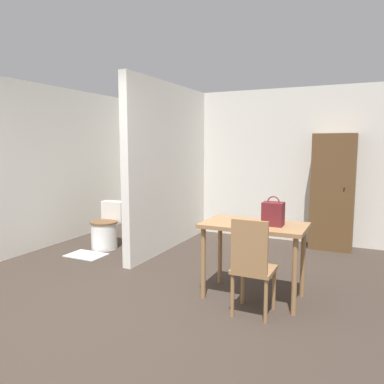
% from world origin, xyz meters
% --- Properties ---
extents(ground_plane, '(16.00, 16.00, 0.00)m').
position_xyz_m(ground_plane, '(0.00, 0.00, 0.00)').
color(ground_plane, '#382D26').
extents(wall_back, '(5.75, 0.12, 2.50)m').
position_xyz_m(wall_back, '(0.00, 3.92, 1.25)').
color(wall_back, silver).
rests_on(wall_back, ground_plane).
extents(wall_left, '(0.12, 4.86, 2.50)m').
position_xyz_m(wall_left, '(-2.44, 1.93, 1.25)').
color(wall_left, silver).
rests_on(wall_left, ground_plane).
extents(partition_wall, '(0.12, 2.37, 2.50)m').
position_xyz_m(partition_wall, '(-0.64, 2.68, 1.25)').
color(partition_wall, silver).
rests_on(partition_wall, ground_plane).
extents(dining_table, '(1.05, 0.60, 0.79)m').
position_xyz_m(dining_table, '(1.09, 1.32, 0.68)').
color(dining_table, '#997047').
rests_on(dining_table, ground_plane).
extents(wooden_chair, '(0.38, 0.38, 0.93)m').
position_xyz_m(wooden_chair, '(1.19, 0.89, 0.49)').
color(wooden_chair, '#997047').
rests_on(wooden_chair, ground_plane).
extents(toilet, '(0.42, 0.57, 0.70)m').
position_xyz_m(toilet, '(-1.51, 2.21, 0.29)').
color(toilet, white).
rests_on(toilet, ground_plane).
extents(handbag, '(0.20, 0.16, 0.30)m').
position_xyz_m(handbag, '(1.28, 1.30, 0.91)').
color(handbag, maroon).
rests_on(handbag, dining_table).
extents(wooden_cabinet, '(0.62, 0.42, 1.76)m').
position_xyz_m(wooden_cabinet, '(1.65, 3.65, 0.88)').
color(wooden_cabinet, brown).
rests_on(wooden_cabinet, ground_plane).
extents(bath_mat, '(0.55, 0.38, 0.01)m').
position_xyz_m(bath_mat, '(-1.51, 1.73, 0.01)').
color(bath_mat, '#B2BCC6').
rests_on(bath_mat, ground_plane).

